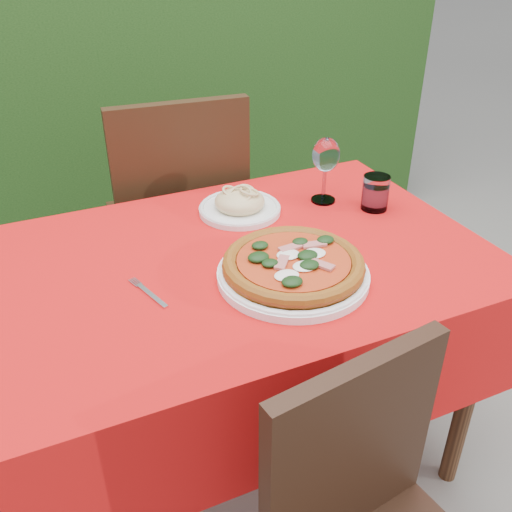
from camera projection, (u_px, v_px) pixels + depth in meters
name	position (u px, v px, depth m)	size (l,w,h in m)	color
ground	(244.00, 452.00, 1.85)	(60.00, 60.00, 0.00)	#635F5A
hedge	(106.00, 62.00, 2.58)	(3.20, 0.55, 1.78)	black
dining_table	(242.00, 303.00, 1.54)	(1.26, 0.86, 0.75)	#4D2D18
chair_far	(178.00, 212.00, 2.05)	(0.49, 0.49, 1.00)	black
pizza_plate	(293.00, 267.00, 1.35)	(0.42, 0.42, 0.07)	white
pasta_plate	(240.00, 205.00, 1.65)	(0.24, 0.24, 0.07)	white
water_glass	(375.00, 194.00, 1.66)	(0.08, 0.08, 0.10)	white
wine_glass	(326.00, 157.00, 1.66)	(0.08, 0.08, 0.20)	silver
fork	(152.00, 296.00, 1.30)	(0.02, 0.16, 0.00)	silver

